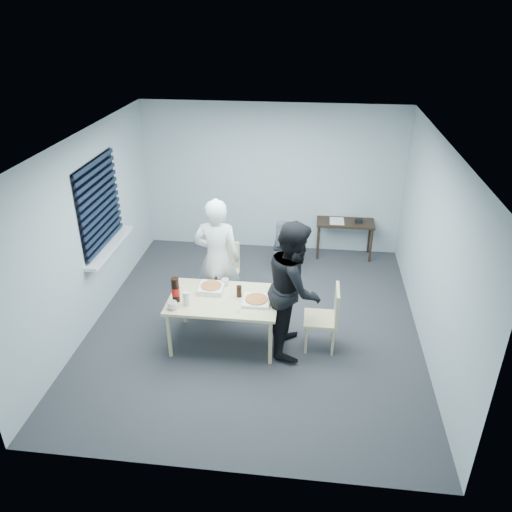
# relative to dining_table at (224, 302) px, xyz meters

# --- Properties ---
(room) EXTENTS (5.00, 5.00, 5.00)m
(room) POSITION_rel_dining_table_xyz_m (-1.85, 0.86, 0.82)
(room) COLOR #2A2A2E
(room) RESTS_ON ground
(dining_table) EXTENTS (1.40, 0.88, 0.68)m
(dining_table) POSITION_rel_dining_table_xyz_m (0.00, 0.00, 0.00)
(dining_table) COLOR beige
(dining_table) RESTS_ON ground
(chair_far) EXTENTS (0.42, 0.42, 0.89)m
(chair_far) POSITION_rel_dining_table_xyz_m (-0.19, 1.11, -0.11)
(chair_far) COLOR beige
(chair_far) RESTS_ON ground
(chair_right) EXTENTS (0.42, 0.42, 0.89)m
(chair_right) POSITION_rel_dining_table_xyz_m (1.33, 0.04, -0.11)
(chair_right) COLOR beige
(chair_right) RESTS_ON ground
(person_white) EXTENTS (0.65, 0.42, 1.77)m
(person_white) POSITION_rel_dining_table_xyz_m (-0.20, 0.67, 0.27)
(person_white) COLOR silver
(person_white) RESTS_ON ground
(person_black) EXTENTS (0.47, 0.86, 1.77)m
(person_black) POSITION_rel_dining_table_xyz_m (0.89, 0.03, 0.27)
(person_black) COLOR black
(person_black) RESTS_ON ground
(side_table) EXTENTS (0.99, 0.44, 0.66)m
(side_table) POSITION_rel_dining_table_xyz_m (1.65, 2.74, -0.04)
(side_table) COLOR #302017
(side_table) RESTS_ON ground
(stool) EXTENTS (0.33, 0.33, 0.46)m
(stool) POSITION_rel_dining_table_xyz_m (0.64, 2.08, -0.27)
(stool) COLOR black
(stool) RESTS_ON ground
(backpack) EXTENTS (0.28, 0.21, 0.40)m
(backpack) POSITION_rel_dining_table_xyz_m (0.64, 2.07, 0.04)
(backpack) COLOR #565C64
(backpack) RESTS_ON stool
(pizza_box_a) EXTENTS (0.32, 0.32, 0.08)m
(pizza_box_a) POSITION_rel_dining_table_xyz_m (-0.19, 0.17, 0.10)
(pizza_box_a) COLOR white
(pizza_box_a) RESTS_ON dining_table
(pizza_box_b) EXTENTS (0.34, 0.34, 0.05)m
(pizza_box_b) POSITION_rel_dining_table_xyz_m (0.43, -0.04, 0.08)
(pizza_box_b) COLOR white
(pizza_box_b) RESTS_ON dining_table
(mug_a) EXTENTS (0.17, 0.17, 0.10)m
(mug_a) POSITION_rel_dining_table_xyz_m (-0.58, -0.31, 0.11)
(mug_a) COLOR white
(mug_a) RESTS_ON dining_table
(mug_b) EXTENTS (0.10, 0.10, 0.09)m
(mug_b) POSITION_rel_dining_table_xyz_m (-0.04, 0.32, 0.11)
(mug_b) COLOR white
(mug_b) RESTS_ON dining_table
(cola_glass) EXTENTS (0.08, 0.08, 0.15)m
(cola_glass) POSITION_rel_dining_table_xyz_m (0.19, 0.07, 0.14)
(cola_glass) COLOR black
(cola_glass) RESTS_ON dining_table
(soda_bottle) EXTENTS (0.10, 0.10, 0.33)m
(soda_bottle) POSITION_rel_dining_table_xyz_m (-0.58, -0.14, 0.22)
(soda_bottle) COLOR black
(soda_bottle) RESTS_ON dining_table
(plastic_cups) EXTENTS (0.08, 0.08, 0.18)m
(plastic_cups) POSITION_rel_dining_table_xyz_m (-0.43, -0.21, 0.15)
(plastic_cups) COLOR silver
(plastic_cups) RESTS_ON dining_table
(rubber_band) EXTENTS (0.06, 0.06, 0.00)m
(rubber_band) POSITION_rel_dining_table_xyz_m (0.23, -0.29, 0.06)
(rubber_band) COLOR red
(rubber_band) RESTS_ON dining_table
(papers) EXTENTS (0.30, 0.37, 0.01)m
(papers) POSITION_rel_dining_table_xyz_m (1.50, 2.73, 0.04)
(papers) COLOR white
(papers) RESTS_ON side_table
(black_box) EXTENTS (0.15, 0.13, 0.05)m
(black_box) POSITION_rel_dining_table_xyz_m (1.87, 2.73, 0.06)
(black_box) COLOR black
(black_box) RESTS_ON side_table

